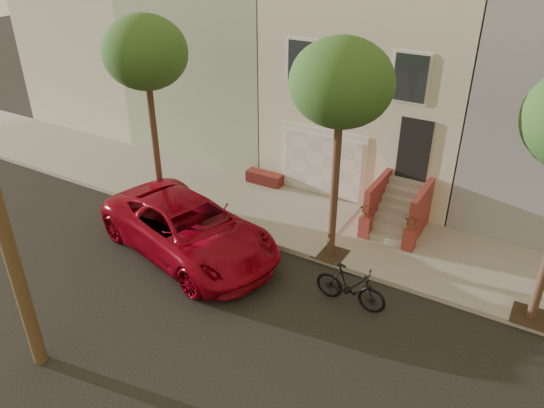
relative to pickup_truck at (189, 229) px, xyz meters
The scene contains 7 objects.
ground 3.54m from the pickup_truck, 36.39° to the right, with size 90.00×90.00×0.00m, color black.
sidewalk 4.38m from the pickup_truck, 50.08° to the left, with size 40.00×3.70×0.15m, color gray.
house_row 9.96m from the pickup_truck, 73.16° to the left, with size 33.10×11.70×7.00m.
tree_left 5.51m from the pickup_truck, 145.75° to the left, with size 2.70×2.57×6.30m.
tree_mid 6.09m from the pickup_truck, 26.26° to the left, with size 2.70×2.57×6.30m.
pickup_truck is the anchor object (origin of this frame).
motorcycle 5.10m from the pickup_truck, ahead, with size 0.55×1.95×1.17m, color black.
Camera 1 is at (6.06, -8.15, 9.00)m, focal length 34.81 mm.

